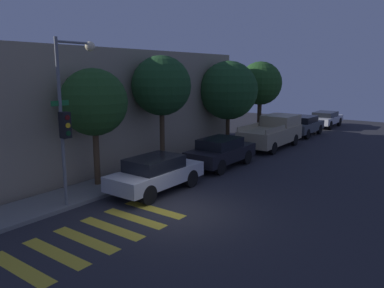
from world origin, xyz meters
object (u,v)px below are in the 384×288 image
at_px(sedan_far_end, 303,125).
at_px(tree_midblock, 161,86).
at_px(sedan_middle, 221,152).
at_px(tree_behind_truck, 260,84).
at_px(sedan_near_corner, 156,173).
at_px(tree_far_end, 228,91).
at_px(tree_near_corner, 94,103).
at_px(sedan_tail_of_row, 325,118).
at_px(traffic_light_pole, 69,105).
at_px(pickup_truck, 273,132).

relative_size(sedan_far_end, tree_midblock, 0.79).
bearing_deg(sedan_middle, tree_midblock, 126.01).
bearing_deg(tree_behind_truck, sedan_near_corner, -170.35).
height_order(sedan_near_corner, tree_far_end, tree_far_end).
distance_m(sedan_middle, tree_near_corner, 7.03).
bearing_deg(sedan_far_end, tree_behind_truck, 137.09).
bearing_deg(sedan_tail_of_row, tree_far_end, 169.18).
bearing_deg(tree_far_end, sedan_far_end, -18.75).
bearing_deg(sedan_near_corner, traffic_light_pole, 157.03).
bearing_deg(pickup_truck, sedan_middle, 180.00).
xyz_separation_m(sedan_middle, tree_near_corner, (-5.99, 2.42, 2.79)).
xyz_separation_m(sedan_far_end, tree_far_end, (-7.13, 2.42, 2.83)).
xyz_separation_m(pickup_truck, tree_midblock, (-8.11, 2.42, 3.13)).
relative_size(sedan_far_end, tree_far_end, 0.81).
distance_m(sedan_tail_of_row, tree_far_end, 13.21).
bearing_deg(sedan_near_corner, sedan_tail_of_row, 0.00).
height_order(pickup_truck, tree_midblock, tree_midblock).
bearing_deg(tree_midblock, sedan_middle, -53.99).
xyz_separation_m(sedan_near_corner, tree_far_end, (9.70, 2.42, 2.86)).
xyz_separation_m(traffic_light_pole, pickup_truck, (14.35, -1.27, -2.71)).
relative_size(traffic_light_pole, tree_midblock, 1.06).
xyz_separation_m(traffic_light_pole, tree_behind_truck, (17.23, 1.15, 0.25)).
xyz_separation_m(traffic_light_pole, sedan_far_end, (19.83, -1.27, -2.90)).
xyz_separation_m(tree_far_end, tree_behind_truck, (4.52, 0.00, 0.32)).
height_order(pickup_truck, sedan_tail_of_row, pickup_truck).
bearing_deg(pickup_truck, tree_far_end, 124.11).
height_order(tree_near_corner, tree_behind_truck, tree_behind_truck).
distance_m(sedan_far_end, tree_behind_truck, 4.75).
distance_m(tree_midblock, tree_behind_truck, 11.00).
bearing_deg(tree_near_corner, sedan_far_end, -7.73).
height_order(tree_near_corner, tree_far_end, tree_far_end).
bearing_deg(pickup_truck, tree_midblock, 163.40).
distance_m(sedan_middle, sedan_tail_of_row, 17.38).
bearing_deg(pickup_truck, tree_near_corner, 168.91).
xyz_separation_m(sedan_middle, tree_behind_truck, (9.24, 2.42, 3.15)).
bearing_deg(tree_behind_truck, tree_near_corner, 180.00).
xyz_separation_m(sedan_near_corner, sedan_far_end, (16.83, 0.00, 0.02)).
bearing_deg(sedan_far_end, sedan_middle, 180.00).
bearing_deg(tree_far_end, sedan_middle, -152.85).
relative_size(pickup_truck, sedan_far_end, 1.23).
bearing_deg(sedan_far_end, tree_near_corner, 172.27).
bearing_deg(traffic_light_pole, sedan_near_corner, -22.97).
bearing_deg(tree_midblock, traffic_light_pole, -169.57).
distance_m(sedan_tail_of_row, tree_midblock, 19.58).
height_order(sedan_far_end, tree_near_corner, tree_near_corner).
bearing_deg(traffic_light_pole, sedan_tail_of_row, -2.87).
relative_size(traffic_light_pole, tree_behind_truck, 1.08).
bearing_deg(traffic_light_pole, pickup_truck, -5.07).
height_order(sedan_middle, sedan_far_end, sedan_middle).
distance_m(sedan_near_corner, sedan_middle, 4.99).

